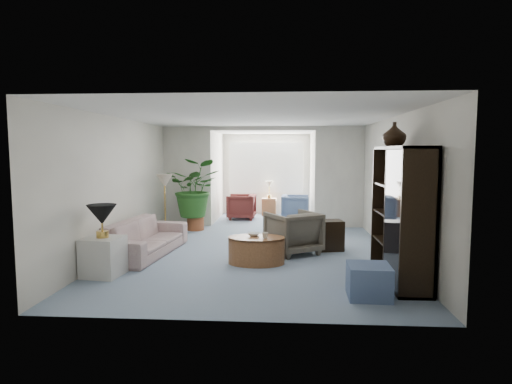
# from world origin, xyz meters

# --- Properties ---
(floor) EXTENTS (6.00, 6.00, 0.00)m
(floor) POSITION_xyz_m (0.00, 0.00, 0.00)
(floor) COLOR #8699B1
(floor) RESTS_ON ground
(sunroom_floor) EXTENTS (2.60, 2.60, 0.00)m
(sunroom_floor) POSITION_xyz_m (0.00, 4.10, 0.00)
(sunroom_floor) COLOR #8699B1
(sunroom_floor) RESTS_ON ground
(back_pier_left) EXTENTS (1.20, 0.12, 2.50)m
(back_pier_left) POSITION_xyz_m (-1.90, 3.00, 1.25)
(back_pier_left) COLOR white
(back_pier_left) RESTS_ON ground
(back_pier_right) EXTENTS (1.20, 0.12, 2.50)m
(back_pier_right) POSITION_xyz_m (1.90, 3.00, 1.25)
(back_pier_right) COLOR white
(back_pier_right) RESTS_ON ground
(back_header) EXTENTS (2.60, 0.12, 0.10)m
(back_header) POSITION_xyz_m (0.00, 3.00, 2.45)
(back_header) COLOR white
(back_header) RESTS_ON back_pier_left
(window_pane) EXTENTS (2.20, 0.02, 1.50)m
(window_pane) POSITION_xyz_m (0.00, 5.18, 1.40)
(window_pane) COLOR white
(window_blinds) EXTENTS (2.20, 0.02, 1.50)m
(window_blinds) POSITION_xyz_m (0.00, 5.15, 1.40)
(window_blinds) COLOR white
(framed_picture) EXTENTS (0.04, 0.50, 0.40)m
(framed_picture) POSITION_xyz_m (2.46, -0.10, 1.70)
(framed_picture) COLOR beige
(sofa) EXTENTS (1.08, 2.26, 0.64)m
(sofa) POSITION_xyz_m (-1.98, -0.05, 0.32)
(sofa) COLOR beige
(sofa) RESTS_ON ground
(end_table) EXTENTS (0.59, 0.59, 0.59)m
(end_table) POSITION_xyz_m (-2.18, -1.40, 0.29)
(end_table) COLOR silver
(end_table) RESTS_ON ground
(table_lamp) EXTENTS (0.44, 0.44, 0.30)m
(table_lamp) POSITION_xyz_m (-2.18, -1.40, 0.94)
(table_lamp) COLOR black
(table_lamp) RESTS_ON end_table
(floor_lamp) EXTENTS (0.36, 0.36, 0.28)m
(floor_lamp) POSITION_xyz_m (-2.05, 1.50, 1.25)
(floor_lamp) COLOR beige
(floor_lamp) RESTS_ON ground
(coffee_table) EXTENTS (1.17, 1.17, 0.45)m
(coffee_table) POSITION_xyz_m (0.08, -0.54, 0.23)
(coffee_table) COLOR #945B35
(coffee_table) RESTS_ON ground
(coffee_bowl) EXTENTS (0.26, 0.26, 0.05)m
(coffee_bowl) POSITION_xyz_m (0.03, -0.44, 0.48)
(coffee_bowl) COLOR white
(coffee_bowl) RESTS_ON coffee_table
(coffee_cup) EXTENTS (0.13, 0.13, 0.10)m
(coffee_cup) POSITION_xyz_m (0.23, -0.64, 0.50)
(coffee_cup) COLOR beige
(coffee_cup) RESTS_ON coffee_table
(wingback_chair) EXTENTS (1.16, 1.17, 0.78)m
(wingback_chair) POSITION_xyz_m (0.71, 0.23, 0.39)
(wingback_chair) COLOR #676151
(wingback_chair) RESTS_ON ground
(side_table_dark) EXTENTS (0.54, 0.47, 0.57)m
(side_table_dark) POSITION_xyz_m (1.41, 0.53, 0.29)
(side_table_dark) COLOR black
(side_table_dark) RESTS_ON ground
(entertainment_cabinet) EXTENTS (0.47, 1.76, 1.95)m
(entertainment_cabinet) POSITION_xyz_m (2.23, -1.31, 0.98)
(entertainment_cabinet) COLOR black
(entertainment_cabinet) RESTS_ON ground
(cabinet_urn) EXTENTS (0.36, 0.36, 0.38)m
(cabinet_urn) POSITION_xyz_m (2.23, -0.81, 2.14)
(cabinet_urn) COLOR black
(cabinet_urn) RESTS_ON entertainment_cabinet
(ottoman) EXTENTS (0.55, 0.55, 0.43)m
(ottoman) POSITION_xyz_m (1.64, -2.11, 0.21)
(ottoman) COLOR slate
(ottoman) RESTS_ON ground
(plant_pot) EXTENTS (0.40, 0.40, 0.32)m
(plant_pot) POSITION_xyz_m (-1.58, 2.41, 0.16)
(plant_pot) COLOR brown
(plant_pot) RESTS_ON ground
(house_plant) EXTENTS (1.25, 1.09, 1.39)m
(house_plant) POSITION_xyz_m (-1.58, 2.41, 1.02)
(house_plant) COLOR #25591E
(house_plant) RESTS_ON plant_pot
(sunroom_chair_blue) EXTENTS (0.78, 0.76, 0.69)m
(sunroom_chair_blue) POSITION_xyz_m (0.85, 4.14, 0.34)
(sunroom_chair_blue) COLOR slate
(sunroom_chair_blue) RESTS_ON ground
(sunroom_chair_maroon) EXTENTS (0.79, 0.77, 0.70)m
(sunroom_chair_maroon) POSITION_xyz_m (-0.65, 4.14, 0.35)
(sunroom_chair_maroon) COLOR maroon
(sunroom_chair_maroon) RESTS_ON ground
(sunroom_table) EXTENTS (0.42, 0.34, 0.51)m
(sunroom_table) POSITION_xyz_m (0.10, 4.89, 0.25)
(sunroom_table) COLOR #945B35
(sunroom_table) RESTS_ON ground
(shelf_clutter) EXTENTS (0.30, 0.65, 1.06)m
(shelf_clutter) POSITION_xyz_m (2.18, -1.67, 1.09)
(shelf_clutter) COLOR #312C26
(shelf_clutter) RESTS_ON entertainment_cabinet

